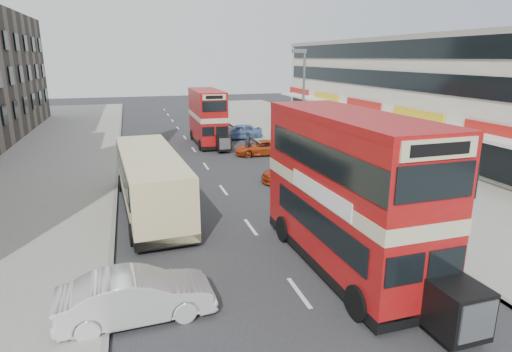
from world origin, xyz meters
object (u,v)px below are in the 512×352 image
object	(u,v)px
street_lamp	(302,99)
coach	(151,180)
bus_main	(348,192)
bus_second	(207,117)
car_right_a	(296,172)
car_left_front	(136,296)
car_right_c	(240,132)
cyclist	(248,148)
car_right_b	(261,148)
pedestrian_near	(352,168)

from	to	relation	value
street_lamp	coach	size ratio (longest dim) A/B	0.76
bus_main	bus_second	world-z (taller)	bus_main
car_right_a	street_lamp	bearing A→B (deg)	161.50
coach	car_left_front	distance (m)	9.66
street_lamp	car_right_c	xyz separation A→B (m)	(-1.58, 11.62, -4.05)
car_right_a	car_right_c	world-z (taller)	car_right_c
cyclist	car_right_c	bearing A→B (deg)	77.56
coach	bus_main	bearing A→B (deg)	-55.00
street_lamp	car_right_b	size ratio (longest dim) A/B	1.90
car_right_c	pedestrian_near	bearing A→B (deg)	13.60
street_lamp	pedestrian_near	size ratio (longest dim) A/B	5.28
car_right_b	car_right_a	bearing A→B (deg)	3.43
bus_main	car_left_front	xyz separation A→B (m)	(-7.58, -1.35, -2.17)
car_right_b	pedestrian_near	distance (m)	9.60
pedestrian_near	bus_main	bearing A→B (deg)	15.96
car_left_front	car_right_c	size ratio (longest dim) A/B	1.07
bus_main	bus_second	size ratio (longest dim) A/B	1.20
coach	pedestrian_near	bearing A→B (deg)	4.66
car_right_a	coach	bearing A→B (deg)	-64.58
street_lamp	bus_second	distance (m)	11.54
car_right_c	cyclist	size ratio (longest dim) A/B	2.21
car_right_a	car_left_front	bearing A→B (deg)	-30.86
bus_second	street_lamp	bearing A→B (deg)	115.88
coach	car_left_front	world-z (taller)	coach
car_left_front	street_lamp	bearing A→B (deg)	-39.67
bus_second	pedestrian_near	distance (m)	16.21
car_left_front	cyclist	bearing A→B (deg)	-27.33
car_right_b	car_right_c	size ratio (longest dim) A/B	1.00
street_lamp	bus_second	bearing A→B (deg)	115.54
street_lamp	coach	world-z (taller)	street_lamp
street_lamp	car_left_front	xyz separation A→B (m)	(-11.73, -16.00, -4.03)
coach	car_right_b	bearing A→B (deg)	46.23
street_lamp	bus_main	distance (m)	15.34
bus_main	pedestrian_near	xyz separation A→B (m)	(5.70, 10.04, -2.01)
car_right_b	bus_second	bearing A→B (deg)	-145.91
car_right_b	pedestrian_near	world-z (taller)	pedestrian_near
coach	cyclist	bearing A→B (deg)	49.41
bus_second	car_right_c	world-z (taller)	bus_second
bus_main	cyclist	xyz separation A→B (m)	(1.40, 18.90, -2.29)
car_right_c	bus_main	bearing A→B (deg)	-2.92
car_right_c	cyclist	world-z (taller)	cyclist
car_right_b	cyclist	world-z (taller)	cyclist
car_right_c	street_lamp	bearing A→B (deg)	10.41
car_right_c	coach	bearing A→B (deg)	-24.26
bus_main	car_left_front	world-z (taller)	bus_main
car_left_front	bus_main	bearing A→B (deg)	-83.32
bus_main	cyclist	bearing A→B (deg)	-95.93
pedestrian_near	street_lamp	bearing A→B (deg)	-115.84
bus_second	bus_main	bearing A→B (deg)	92.00
cyclist	coach	bearing A→B (deg)	-130.20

